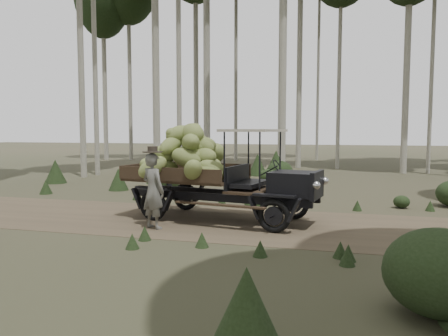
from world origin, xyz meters
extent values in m
plane|color=#473D2B|center=(0.00, 0.00, 0.00)|extent=(120.00, 120.00, 0.00)
cube|color=brown|center=(0.00, 0.00, 0.00)|extent=(70.00, 4.00, 0.01)
cube|color=black|center=(1.26, -0.03, 1.02)|extent=(1.16, 1.12, 0.56)
cube|color=black|center=(1.81, -0.12, 1.02)|extent=(0.27, 1.02, 0.63)
cube|color=black|center=(-0.14, 0.21, 1.12)|extent=(0.31, 1.42, 0.56)
cube|color=#38281C|center=(-1.54, 0.44, 1.02)|extent=(3.11, 2.27, 0.08)
cube|color=#38281C|center=(-1.39, 1.35, 1.20)|extent=(2.82, 0.53, 0.33)
cube|color=#38281C|center=(-1.70, -0.46, 1.20)|extent=(2.82, 0.53, 0.33)
cube|color=#38281C|center=(-2.95, 0.68, 1.20)|extent=(0.36, 1.81, 0.33)
cube|color=#BCB19C|center=(0.29, 0.14, 2.26)|extent=(1.44, 1.90, 0.06)
cube|color=black|center=(-0.43, 0.65, 0.63)|extent=(4.63, 0.87, 0.18)
cube|color=black|center=(-0.56, -0.11, 0.63)|extent=(4.63, 0.87, 0.18)
torus|color=black|center=(1.20, 0.81, 0.39)|extent=(0.78, 0.26, 0.77)
torus|color=black|center=(0.93, -0.79, 0.39)|extent=(0.78, 0.26, 0.77)
torus|color=black|center=(-1.91, 1.33, 0.39)|extent=(0.78, 0.26, 0.77)
torus|color=black|center=(-2.18, -0.27, 0.39)|extent=(0.78, 0.26, 0.77)
sphere|color=beige|center=(1.97, 0.32, 1.07)|extent=(0.18, 0.18, 0.18)
sphere|color=beige|center=(1.82, -0.58, 1.07)|extent=(0.18, 0.18, 0.18)
ellipsoid|color=olive|center=(-2.03, 0.21, 1.25)|extent=(0.80, 0.55, 0.59)
ellipsoid|color=olive|center=(-1.39, 0.00, 1.58)|extent=(0.90, 0.50, 0.69)
ellipsoid|color=olive|center=(-1.85, 0.13, 1.89)|extent=(0.70, 0.98, 0.69)
ellipsoid|color=olive|center=(-1.71, 0.33, 2.17)|extent=(0.88, 0.81, 0.60)
ellipsoid|color=olive|center=(-0.73, -0.34, 1.24)|extent=(0.75, 0.46, 0.44)
ellipsoid|color=olive|center=(-1.06, 0.27, 1.57)|extent=(0.99, 0.75, 0.60)
ellipsoid|color=olive|center=(-1.16, 0.42, 1.89)|extent=(0.94, 0.55, 0.66)
ellipsoid|color=olive|center=(-1.56, 0.56, 2.20)|extent=(1.03, 0.66, 0.69)
ellipsoid|color=olive|center=(-0.61, -0.25, 1.31)|extent=(0.95, 0.50, 0.68)
ellipsoid|color=olive|center=(-2.17, 0.47, 1.64)|extent=(0.97, 0.82, 0.53)
ellipsoid|color=olive|center=(-1.07, 0.42, 1.90)|extent=(0.78, 0.68, 0.45)
ellipsoid|color=olive|center=(-1.34, 0.35, 2.17)|extent=(0.92, 0.84, 0.65)
ellipsoid|color=olive|center=(-2.33, 0.07, 1.34)|extent=(0.78, 1.00, 0.64)
ellipsoid|color=olive|center=(-1.21, 0.43, 1.67)|extent=(0.76, 0.83, 0.60)
ellipsoid|color=olive|center=(-1.32, 0.12, 1.96)|extent=(0.80, 0.93, 0.48)
ellipsoid|color=olive|center=(-1.47, 0.59, 2.18)|extent=(0.56, 0.69, 0.49)
ellipsoid|color=olive|center=(-1.48, 1.26, 1.30)|extent=(0.45, 0.88, 0.59)
ellipsoid|color=olive|center=(-1.34, 0.81, 1.66)|extent=(0.91, 0.96, 0.59)
ellipsoid|color=olive|center=(-1.31, 0.52, 1.90)|extent=(0.93, 0.82, 0.67)
ellipsoid|color=olive|center=(-1.79, 0.37, 2.12)|extent=(0.66, 0.86, 0.58)
ellipsoid|color=olive|center=(-1.12, 0.38, 1.34)|extent=(0.82, 0.62, 0.48)
ellipsoid|color=olive|center=(-0.89, 0.93, 1.67)|extent=(0.53, 0.85, 0.68)
ellipsoid|color=olive|center=(-1.28, 0.30, 1.90)|extent=(0.77, 0.79, 0.47)
ellipsoid|color=olive|center=(-1.35, 0.42, 2.17)|extent=(0.73, 0.95, 0.67)
ellipsoid|color=olive|center=(-1.00, 0.79, 1.32)|extent=(0.92, 0.89, 0.54)
ellipsoid|color=olive|center=(-1.40, 0.22, 1.64)|extent=(1.00, 0.92, 0.55)
ellipsoid|color=olive|center=(-1.27, 0.52, 1.91)|extent=(0.91, 1.01, 0.66)
ellipsoid|color=olive|center=(-2.10, -0.44, 1.36)|extent=(0.99, 0.83, 0.77)
ellipsoid|color=olive|center=(-1.00, -0.63, 1.34)|extent=(0.74, 0.93, 0.71)
imported|color=#5F5E57|center=(-1.82, -1.06, 0.87)|extent=(0.75, 0.65, 1.75)
cylinder|color=#312A22|center=(-1.82, -1.06, 1.77)|extent=(0.62, 0.62, 0.02)
cylinder|color=#312A22|center=(-1.82, -1.06, 1.83)|extent=(0.31, 0.31, 0.14)
cylinder|color=#B2AD9E|center=(-9.66, 8.28, 8.19)|extent=(0.30, 0.30, 16.38)
cylinder|color=#B2AD9E|center=(5.51, 14.32, 7.21)|extent=(0.34, 0.34, 14.42)
cylinder|color=#B2AD9E|center=(-6.15, 17.04, 10.40)|extent=(0.43, 0.43, 20.80)
cylinder|color=#B2AD9E|center=(-9.62, 9.44, 8.03)|extent=(0.25, 0.25, 16.07)
cylinder|color=#B2AD9E|center=(-7.77, 12.69, 9.19)|extent=(0.40, 0.40, 18.38)
cylinder|color=#B2AD9E|center=(-8.44, 21.67, 9.83)|extent=(0.36, 0.36, 19.66)
cylinder|color=#B2AD9E|center=(-5.37, 21.83, 10.78)|extent=(0.25, 0.25, 21.55)
cylinder|color=#B2AD9E|center=(-15.11, 19.79, 7.66)|extent=(0.35, 0.35, 15.32)
cylinder|color=#B2AD9E|center=(0.54, 23.70, 10.93)|extent=(0.21, 0.21, 21.86)
cylinder|color=#B2AD9E|center=(-13.26, 20.28, 8.48)|extent=(0.30, 0.30, 16.97)
cylinder|color=#B2AD9E|center=(2.13, 16.25, 7.76)|extent=(0.23, 0.23, 15.52)
cone|color=#233319|center=(-9.47, 5.86, 0.51)|extent=(0.92, 0.92, 1.02)
ellipsoid|color=#233319|center=(-5.24, 9.19, 0.34)|extent=(0.82, 0.82, 0.66)
cone|color=#233319|center=(-5.77, 4.55, 0.42)|extent=(0.75, 0.75, 0.84)
cone|color=#233319|center=(-1.70, 11.26, 0.55)|extent=(0.99, 0.99, 1.10)
cone|color=#233319|center=(-5.97, 9.92, 0.55)|extent=(1.00, 1.00, 1.11)
ellipsoid|color=#233319|center=(-3.81, 4.37, 0.44)|extent=(1.08, 1.08, 0.86)
ellipsoid|color=#233319|center=(-6.32, 9.23, 0.51)|extent=(1.25, 1.25, 1.00)
cone|color=#233319|center=(1.48, -6.25, 0.48)|extent=(0.87, 0.87, 0.97)
ellipsoid|color=#233319|center=(-0.60, 7.84, 0.32)|extent=(0.79, 0.79, 0.63)
cone|color=#233319|center=(-7.80, 3.00, 0.25)|extent=(0.46, 0.46, 0.51)
cone|color=#233319|center=(-3.72, 8.07, 0.59)|extent=(1.06, 1.06, 1.18)
ellipsoid|color=#233319|center=(3.51, -4.58, 0.55)|extent=(1.34, 1.34, 1.07)
cone|color=#233319|center=(-3.10, 10.88, 0.24)|extent=(0.43, 0.43, 0.48)
cone|color=#233319|center=(-0.45, 9.00, 0.69)|extent=(1.25, 1.25, 1.38)
ellipsoid|color=#233319|center=(-0.25, 8.78, 0.47)|extent=(1.15, 1.15, 0.92)
cone|color=#233319|center=(-5.18, 6.96, 0.60)|extent=(1.08, 1.08, 1.20)
ellipsoid|color=#233319|center=(4.06, 3.25, 0.19)|extent=(0.46, 0.46, 0.37)
cone|color=#233319|center=(5.84, 6.37, 0.24)|extent=(0.43, 0.43, 0.47)
cone|color=#233319|center=(2.47, -2.79, 0.15)|extent=(0.27, 0.27, 0.30)
cone|color=#233319|center=(-0.01, 2.50, 0.15)|extent=(0.27, 0.27, 0.30)
cone|color=#233319|center=(-0.32, 2.78, 0.15)|extent=(0.27, 0.27, 0.30)
cone|color=#233319|center=(-4.08, 2.64, 0.15)|extent=(0.27, 0.27, 0.30)
cone|color=#233319|center=(-0.24, -2.32, 0.15)|extent=(0.27, 0.27, 0.30)
cone|color=#233319|center=(-1.17, 2.54, 0.15)|extent=(0.27, 0.27, 0.30)
cone|color=#233319|center=(2.49, -2.53, 0.15)|extent=(0.27, 0.27, 0.30)
cone|color=#233319|center=(-0.29, 2.20, 0.15)|extent=(0.27, 0.27, 0.30)
cone|color=#233319|center=(-3.45, 2.64, 0.15)|extent=(0.27, 0.27, 0.30)
cone|color=#233319|center=(-1.49, -2.77, 0.15)|extent=(0.27, 0.27, 0.30)
cone|color=#233319|center=(0.96, -2.64, 0.15)|extent=(0.27, 0.27, 0.30)
cone|color=#233319|center=(-1.54, -2.12, 0.15)|extent=(0.27, 0.27, 0.30)
cone|color=#233319|center=(2.35, -2.36, 0.15)|extent=(0.27, 0.27, 0.30)
cone|color=#233319|center=(4.78, 2.97, 0.15)|extent=(0.27, 0.27, 0.30)
cone|color=#233319|center=(2.80, 2.48, 0.15)|extent=(0.27, 0.27, 0.30)
camera|label=1|loc=(2.32, -10.21, 2.26)|focal=35.00mm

